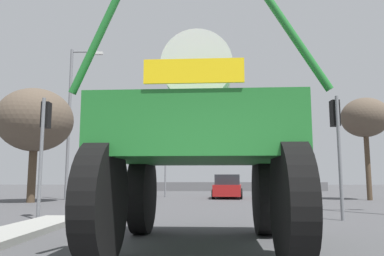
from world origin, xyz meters
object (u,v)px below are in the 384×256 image
Objects in this scene: traffic_signal_near_left at (44,130)px; streetlight_far_left at (72,115)px; oversize_sprayer at (199,142)px; traffic_signal_far_left at (166,159)px; bare_tree_left at (35,120)px; traffic_signal_near_right at (336,129)px; bare_tree_right at (365,118)px; sedan_ahead at (228,187)px.

streetlight_far_left reaches higher than traffic_signal_near_left.
oversize_sprayer reaches higher than traffic_signal_far_left.
traffic_signal_near_left is 14.82m from traffic_signal_far_left.
bare_tree_left is (-3.97, 8.30, 1.62)m from traffic_signal_near_left.
bare_tree_right reaches higher than traffic_signal_near_right.
bare_tree_right is at bearing -0.13° from streetlight_far_left.
traffic_signal_near_left is 11.44m from streetlight_far_left.
traffic_signal_near_left is at bearing -75.29° from streetlight_far_left.
oversize_sprayer is 0.84× the size of bare_tree_right.
bare_tree_right reaches higher than sedan_ahead.
bare_tree_right is (8.17, -2.25, 4.17)m from sedan_ahead.
sedan_ahead is 9.44m from bare_tree_right.
sedan_ahead is at bearing -20.05° from traffic_signal_far_left.
sedan_ahead is at bearing -3.51° from oversize_sprayer.
sedan_ahead is (1.93, 17.71, -1.23)m from oversize_sprayer.
streetlight_far_left reaches higher than bare_tree_right.
sedan_ahead is at bearing 62.22° from traffic_signal_near_left.
streetlight_far_left is at bearing -145.68° from traffic_signal_far_left.
oversize_sprayer is 19.40m from traffic_signal_far_left.
bare_tree_right reaches higher than traffic_signal_near_left.
oversize_sprayer is 1.34× the size of traffic_signal_near_right.
bare_tree_left reaches higher than bare_tree_right.
bare_tree_left is (-8.91, 12.97, 2.46)m from oversize_sprayer.
traffic_signal_near_left is 0.99× the size of traffic_signal_near_right.
sedan_ahead is 1.11× the size of traffic_signal_near_right.
oversize_sprayer reaches higher than traffic_signal_near_right.
oversize_sprayer is 0.84× the size of bare_tree_left.
traffic_signal_near_right is at bearing -0.00° from traffic_signal_near_left.
traffic_signal_near_right is 0.41× the size of streetlight_far_left.
traffic_signal_near_right reaches higher than sedan_ahead.
oversize_sprayer is 15.92m from bare_tree_left.
oversize_sprayer is at bearing -55.52° from bare_tree_left.
streetlight_far_left is at bearing 179.87° from bare_tree_right.
bare_tree_left is at bearing -172.55° from bare_tree_right.
streetlight_far_left is at bearing 104.71° from traffic_signal_near_left.
bare_tree_left is 19.18m from bare_tree_right.
oversize_sprayer is at bearing -123.17° from bare_tree_right.
sedan_ahead is 0.70× the size of bare_tree_right.
traffic_signal_near_left is at bearing 159.10° from sedan_ahead.
sedan_ahead is 0.46× the size of streetlight_far_left.
traffic_signal_far_left is 7.11m from streetlight_far_left.
bare_tree_left is (-13.26, 8.30, 1.60)m from traffic_signal_near_right.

